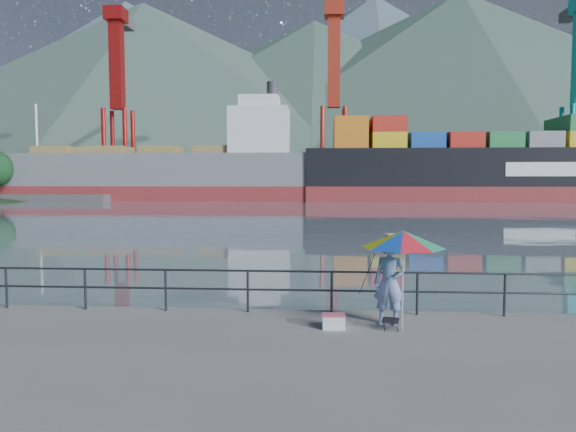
# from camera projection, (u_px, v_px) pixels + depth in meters

# --- Properties ---
(ground) EXTENTS (24.00, 11.00, 0.50)m
(ground) POSITION_uv_depth(u_px,v_px,m) (125.00, 424.00, 7.20)
(ground) COLOR slate
(ground) RESTS_ON ground
(harbor_water) EXTENTS (500.00, 280.00, 0.00)m
(harbor_water) POSITION_uv_depth(u_px,v_px,m) (311.00, 190.00, 140.05)
(harbor_water) COLOR slate
(harbor_water) RESTS_ON ground
(far_dock) EXTENTS (200.00, 40.00, 0.40)m
(far_dock) POSITION_uv_depth(u_px,v_px,m) (357.00, 194.00, 102.59)
(far_dock) COLOR #514F4C
(far_dock) RESTS_ON ground
(guardrail) EXTENTS (22.00, 0.06, 1.03)m
(guardrail) POSITION_uv_depth(u_px,v_px,m) (207.00, 290.00, 12.32)
(guardrail) COLOR #2D3033
(guardrail) RESTS_ON ground
(mountains) EXTENTS (600.00, 332.80, 80.00)m
(mountains) POSITION_uv_depth(u_px,v_px,m) (408.00, 100.00, 212.36)
(mountains) COLOR #385147
(mountains) RESTS_ON ground
(port_cranes) EXTENTS (116.00, 28.00, 38.40)m
(port_cranes) POSITION_uv_depth(u_px,v_px,m) (480.00, 106.00, 91.13)
(port_cranes) COLOR #B51716
(port_cranes) RESTS_ON ground
(container_stacks) EXTENTS (58.00, 5.40, 7.80)m
(container_stacks) POSITION_uv_depth(u_px,v_px,m) (478.00, 181.00, 101.43)
(container_stacks) COLOR red
(container_stacks) RESTS_ON ground
(fisherman) EXTENTS (0.78, 0.62, 1.86)m
(fisherman) POSITION_uv_depth(u_px,v_px,m) (389.00, 283.00, 11.17)
(fisherman) COLOR navy
(fisherman) RESTS_ON ground
(beach_umbrella) EXTENTS (2.07, 2.07, 2.12)m
(beach_umbrella) POSITION_uv_depth(u_px,v_px,m) (403.00, 239.00, 10.67)
(beach_umbrella) COLOR white
(beach_umbrella) RESTS_ON ground
(folding_stool) EXTENTS (0.41, 0.41, 0.23)m
(folding_stool) POSITION_uv_depth(u_px,v_px,m) (390.00, 324.00, 10.85)
(folding_stool) COLOR black
(folding_stool) RESTS_ON ground
(cooler_bag) EXTENTS (0.49, 0.33, 0.27)m
(cooler_bag) POSITION_uv_depth(u_px,v_px,m) (334.00, 322.00, 10.94)
(cooler_bag) COLOR silver
(cooler_bag) RESTS_ON ground
(fishing_rod) EXTENTS (0.20, 1.88, 1.33)m
(fishing_rod) POSITION_uv_depth(u_px,v_px,m) (366.00, 313.00, 12.23)
(fishing_rod) COLOR black
(fishing_rod) RESTS_ON ground
(bulk_carrier) EXTENTS (48.43, 8.38, 14.50)m
(bulk_carrier) POSITION_uv_depth(u_px,v_px,m) (175.00, 172.00, 80.79)
(bulk_carrier) COLOR maroon
(bulk_carrier) RESTS_ON ground
(container_ship) EXTENTS (67.07, 11.18, 18.10)m
(container_ship) POSITION_uv_depth(u_px,v_px,m) (537.00, 161.00, 78.17)
(container_ship) COLOR maroon
(container_ship) RESTS_ON ground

